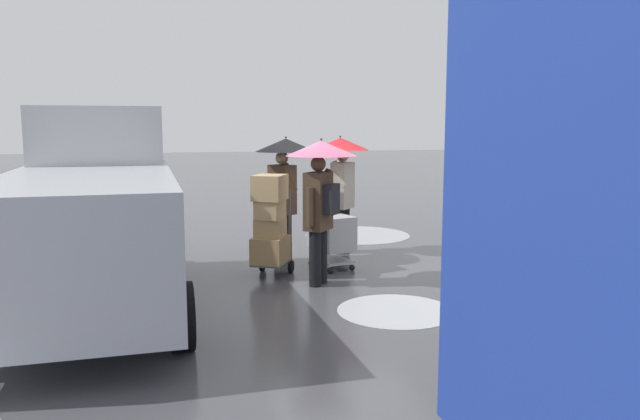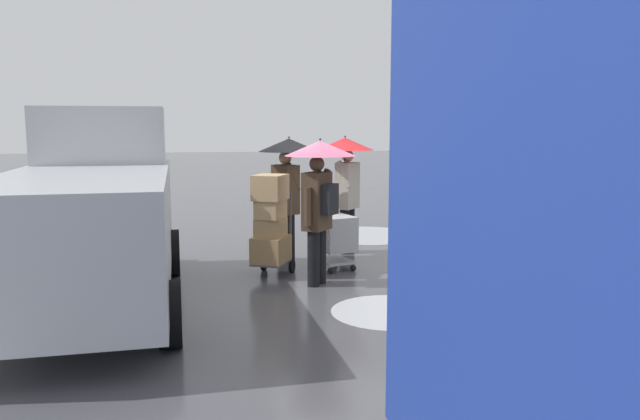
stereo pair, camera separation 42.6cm
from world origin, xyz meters
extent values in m
plane|color=#4C4C51|center=(0.00, 0.00, 0.00)|extent=(90.00, 90.00, 0.00)
cylinder|color=silver|center=(0.13, 2.34, 0.00)|extent=(1.50, 1.50, 0.01)
cylinder|color=#ADAFB5|center=(-1.02, -2.96, 0.00)|extent=(2.23, 2.23, 0.01)
cube|color=#B7BABF|center=(3.82, 1.50, 1.06)|extent=(2.13, 5.26, 1.40)
cube|color=#B7BABF|center=(3.88, -0.40, 2.18)|extent=(1.89, 1.46, 0.84)
cube|color=black|center=(3.91, -1.12, 1.38)|extent=(1.66, 0.11, 0.63)
cube|color=#232326|center=(3.91, -1.16, 0.32)|extent=(1.96, 0.22, 0.24)
cylinder|color=black|center=(4.85, -0.08, 0.36)|extent=(0.26, 0.73, 0.72)
cylinder|color=black|center=(2.89, -0.15, 0.36)|extent=(0.26, 0.73, 0.72)
cylinder|color=black|center=(2.79, 3.08, 0.36)|extent=(0.26, 0.73, 0.72)
cube|color=#B2B2B7|center=(0.33, -0.10, 0.60)|extent=(0.71, 0.87, 0.56)
cube|color=#B2B2B7|center=(0.33, -0.10, 0.14)|extent=(0.64, 0.79, 0.04)
cylinder|color=#B2B2B7|center=(0.44, -0.51, 1.00)|extent=(0.57, 0.19, 0.04)
sphere|color=black|center=(0.04, 0.13, 0.05)|extent=(0.10, 0.10, 0.10)
sphere|color=black|center=(0.44, 0.25, 0.05)|extent=(0.10, 0.10, 0.10)
sphere|color=black|center=(0.21, -0.45, 0.05)|extent=(0.10, 0.10, 0.10)
sphere|color=black|center=(0.61, -0.34, 0.05)|extent=(0.10, 0.10, 0.10)
cube|color=#515156|center=(1.38, 0.19, 0.22)|extent=(0.70, 0.75, 0.03)
cylinder|color=#515156|center=(1.04, 0.03, 0.77)|extent=(0.04, 0.04, 1.10)
cylinder|color=#515156|center=(1.43, -0.17, 0.77)|extent=(0.04, 0.04, 1.10)
cylinder|color=black|center=(1.03, 0.04, 0.10)|extent=(0.14, 0.20, 0.20)
cylinder|color=black|center=(1.45, -0.18, 0.10)|extent=(0.14, 0.20, 0.20)
cube|color=#A37F51|center=(1.38, 0.19, 0.43)|extent=(0.70, 0.75, 0.40)
cube|color=tan|center=(1.38, 0.19, 0.77)|extent=(0.56, 0.57, 0.29)
cube|color=tan|center=(1.38, 0.19, 1.05)|extent=(0.55, 0.59, 0.28)
cube|color=tan|center=(1.38, 0.19, 1.39)|extent=(0.63, 0.67, 0.39)
cylinder|color=black|center=(0.84, 0.92, 0.41)|extent=(0.18, 0.18, 0.82)
cylinder|color=black|center=(0.71, 0.77, 0.41)|extent=(0.18, 0.18, 0.82)
cube|color=#473323|center=(0.78, 0.85, 1.24)|extent=(0.50, 0.52, 0.84)
sphere|color=brown|center=(0.78, 0.85, 1.78)|extent=(0.22, 0.22, 0.22)
cylinder|color=#473323|center=(0.94, 1.05, 1.19)|extent=(0.10, 0.10, 0.55)
cylinder|color=#473323|center=(0.68, 0.70, 1.46)|extent=(0.30, 0.27, 0.50)
cylinder|color=#333338|center=(0.71, 0.77, 1.62)|extent=(0.02, 0.02, 0.86)
cone|color=#E0668E|center=(0.71, 0.77, 2.00)|extent=(1.04, 1.04, 0.22)
sphere|color=#333338|center=(0.71, 0.77, 2.13)|extent=(0.04, 0.04, 0.04)
cube|color=black|center=(0.62, 0.97, 1.28)|extent=(0.32, 0.33, 0.44)
cylinder|color=black|center=(1.05, -0.96, 0.41)|extent=(0.18, 0.18, 0.82)
cylinder|color=black|center=(0.94, -0.79, 0.41)|extent=(0.18, 0.18, 0.82)
cube|color=#473323|center=(0.99, -0.87, 1.24)|extent=(0.47, 0.52, 0.84)
sphere|color=tan|center=(0.99, -0.87, 1.78)|extent=(0.22, 0.22, 0.22)
cylinder|color=#473323|center=(1.13, -1.09, 1.19)|extent=(0.10, 0.10, 0.55)
cylinder|color=#473323|center=(0.88, -0.73, 1.46)|extent=(0.31, 0.25, 0.50)
cylinder|color=#333338|center=(0.94, -0.79, 1.62)|extent=(0.02, 0.02, 0.86)
cone|color=black|center=(0.94, -0.79, 2.00)|extent=(1.04, 1.04, 0.22)
sphere|color=#333338|center=(0.94, -0.79, 2.13)|extent=(0.04, 0.04, 0.04)
cylinder|color=black|center=(-0.28, -1.38, 0.41)|extent=(0.18, 0.18, 0.82)
cylinder|color=black|center=(-0.14, -1.24, 0.41)|extent=(0.18, 0.18, 0.82)
cube|color=#B2A899|center=(-0.21, -1.31, 1.24)|extent=(0.51, 0.51, 0.84)
sphere|color=tan|center=(-0.21, -1.31, 1.78)|extent=(0.22, 0.22, 0.22)
cylinder|color=#B2A899|center=(-0.38, -1.50, 1.19)|extent=(0.10, 0.10, 0.55)
cylinder|color=#B2A899|center=(-0.10, -1.16, 1.46)|extent=(0.29, 0.28, 0.50)
cylinder|color=#333338|center=(-0.14, -1.24, 1.62)|extent=(0.02, 0.02, 0.86)
cone|color=red|center=(-0.14, -1.24, 2.00)|extent=(1.04, 1.04, 0.22)
sphere|color=#333338|center=(-0.14, -1.24, 2.13)|extent=(0.04, 0.04, 0.04)
camera|label=1|loc=(2.87, 9.42, 2.33)|focal=34.49mm
camera|label=2|loc=(2.46, 9.51, 2.33)|focal=34.49mm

